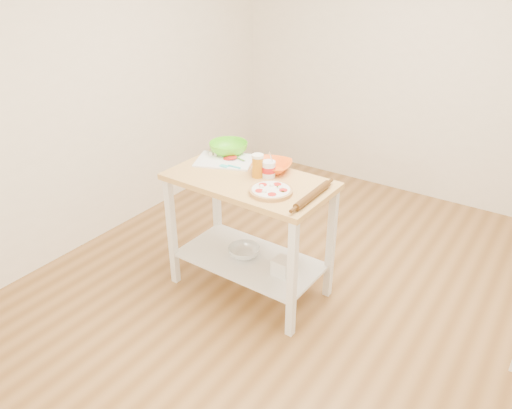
{
  "coord_description": "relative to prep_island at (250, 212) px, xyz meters",
  "views": [
    {
      "loc": [
        1.28,
        -2.54,
        2.28
      ],
      "look_at": [
        -0.39,
        -0.07,
        0.73
      ],
      "focal_mm": 35.0,
      "sensor_mm": 36.0,
      "label": 1
    }
  ],
  "objects": [
    {
      "name": "rolling_pin",
      "position": [
        0.49,
        -0.03,
        0.28
      ],
      "size": [
        0.05,
        0.4,
        0.05
      ],
      "primitive_type": "cylinder",
      "rotation": [
        1.57,
        0.0,
        -0.0
      ],
      "color": "#593514",
      "rests_on": "prep_island"
    },
    {
      "name": "prep_island",
      "position": [
        0.0,
        0.0,
        0.0
      ],
      "size": [
        1.12,
        0.63,
        0.9
      ],
      "rotation": [
        0.0,
        0.0,
        -0.02
      ],
      "color": "tan",
      "rests_on": "ground"
    },
    {
      "name": "yogurt_tub",
      "position": [
        0.09,
        0.1,
        0.31
      ],
      "size": [
        0.09,
        0.09,
        0.2
      ],
      "color": "white",
      "rests_on": "prep_island"
    },
    {
      "name": "orange_bowl",
      "position": [
        0.06,
        0.19,
        0.29
      ],
      "size": [
        0.33,
        0.33,
        0.07
      ],
      "primitive_type": "imported",
      "rotation": [
        0.0,
        0.0,
        0.26
      ],
      "color": "#FF5F12",
      "rests_on": "prep_island"
    },
    {
      "name": "shelf_bin",
      "position": [
        0.3,
        -0.04,
        -0.33
      ],
      "size": [
        0.12,
        0.12,
        0.12
      ],
      "primitive_type": "cube",
      "rotation": [
        0.0,
        0.0,
        -0.02
      ],
      "color": "white",
      "rests_on": "prep_island"
    },
    {
      "name": "room_shell",
      "position": [
        0.46,
        0.04,
        0.7
      ],
      "size": [
        4.04,
        4.54,
        2.74
      ],
      "color": "olive",
      "rests_on": "ground"
    },
    {
      "name": "shelf_glass_bowl",
      "position": [
        -0.05,
        0.0,
        -0.35
      ],
      "size": [
        0.24,
        0.24,
        0.07
      ],
      "primitive_type": "imported",
      "rotation": [
        0.0,
        0.0,
        0.02
      ],
      "color": "silver",
      "rests_on": "prep_island"
    },
    {
      "name": "knife",
      "position": [
        -0.34,
        0.23,
        0.27
      ],
      "size": [
        0.27,
        0.08,
        0.01
      ],
      "rotation": [
        0.0,
        0.0,
        -0.26
      ],
      "color": "silver",
      "rests_on": "cutting_board"
    },
    {
      "name": "beer_pint",
      "position": [
        0.03,
        0.05,
        0.33
      ],
      "size": [
        0.08,
        0.08,
        0.16
      ],
      "color": "#C6780F",
      "rests_on": "prep_island"
    },
    {
      "name": "spatula",
      "position": [
        -0.21,
        0.06,
        0.27
      ],
      "size": [
        0.15,
        0.06,
        0.01
      ],
      "rotation": [
        0.0,
        0.0,
        0.04
      ],
      "color": "#3DD0D4",
      "rests_on": "cutting_board"
    },
    {
      "name": "cutting_board",
      "position": [
        -0.32,
        0.15,
        0.26
      ],
      "size": [
        0.49,
        0.43,
        0.04
      ],
      "rotation": [
        0.0,
        0.0,
        0.4
      ],
      "color": "white",
      "rests_on": "prep_island"
    },
    {
      "name": "pizza",
      "position": [
        0.24,
        -0.1,
        0.27
      ],
      "size": [
        0.28,
        0.28,
        0.04
      ],
      "rotation": [
        0.0,
        0.0,
        0.07
      ],
      "color": "tan",
      "rests_on": "prep_island"
    },
    {
      "name": "green_bowl",
      "position": [
        -0.38,
        0.28,
        0.3
      ],
      "size": [
        0.3,
        0.3,
        0.09
      ],
      "primitive_type": "imported",
      "rotation": [
        0.0,
        0.0,
        0.05
      ],
      "color": "#5AD51A",
      "rests_on": "prep_island"
    }
  ]
}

